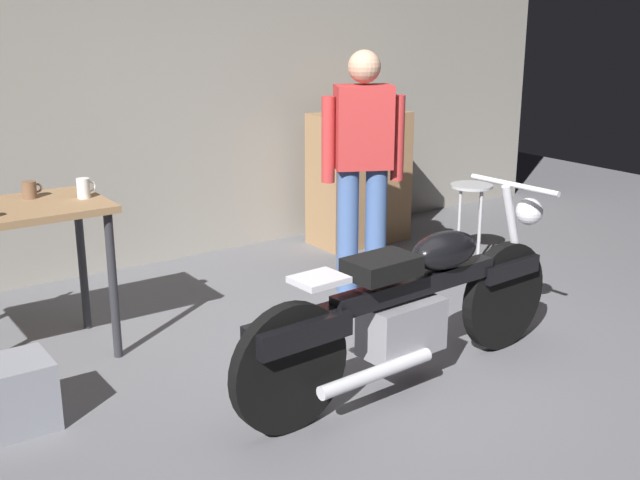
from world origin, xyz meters
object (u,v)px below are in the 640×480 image
(storage_bin, at_px, (4,397))
(shop_stool, at_px, (471,203))
(person_standing, at_px, (363,162))
(wooden_dresser, at_px, (359,178))
(motorcycle, at_px, (412,304))
(mug_brown_stoneware, at_px, (30,190))
(mug_white_ceramic, at_px, (84,188))

(storage_bin, bearing_deg, shop_stool, 8.81)
(person_standing, bearing_deg, wooden_dresser, -100.82)
(motorcycle, bearing_deg, wooden_dresser, 54.83)
(wooden_dresser, bearing_deg, mug_brown_stoneware, -166.77)
(motorcycle, bearing_deg, storage_bin, 155.53)
(shop_stool, xyz_separation_m, mug_white_ceramic, (-2.91, 0.17, 0.46))
(shop_stool, bearing_deg, wooden_dresser, 106.67)
(person_standing, distance_m, shop_stool, 1.11)
(motorcycle, xyz_separation_m, mug_brown_stoneware, (-1.46, 1.62, 0.50))
(shop_stool, height_order, wooden_dresser, wooden_dresser)
(motorcycle, distance_m, mug_brown_stoneware, 2.23)
(motorcycle, xyz_separation_m, wooden_dresser, (1.41, 2.29, 0.10))
(storage_bin, bearing_deg, motorcycle, -20.85)
(storage_bin, relative_size, mug_brown_stoneware, 3.93)
(person_standing, distance_m, wooden_dresser, 1.28)
(person_standing, distance_m, mug_brown_stoneware, 2.16)
(storage_bin, xyz_separation_m, mug_brown_stoneware, (0.44, 0.89, 0.78))
(shop_stool, height_order, mug_white_ceramic, mug_white_ceramic)
(shop_stool, xyz_separation_m, wooden_dresser, (-0.30, 1.01, 0.05))
(storage_bin, bearing_deg, mug_brown_stoneware, 63.56)
(wooden_dresser, xyz_separation_m, storage_bin, (-3.31, -1.57, -0.38))
(shop_stool, bearing_deg, motorcycle, -143.09)
(shop_stool, distance_m, wooden_dresser, 1.05)
(person_standing, distance_m, storage_bin, 2.75)
(shop_stool, distance_m, storage_bin, 3.67)
(shop_stool, relative_size, mug_brown_stoneware, 5.72)
(motorcycle, height_order, mug_white_ceramic, mug_white_ceramic)
(person_standing, xyz_separation_m, wooden_dresser, (0.73, 0.98, -0.38))
(motorcycle, relative_size, person_standing, 1.31)
(person_standing, xyz_separation_m, storage_bin, (-2.58, -0.59, -0.76))
(mug_brown_stoneware, bearing_deg, mug_white_ceramic, -33.79)
(storage_bin, xyz_separation_m, mug_white_ceramic, (0.70, 0.73, 0.79))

